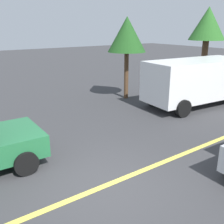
{
  "coord_description": "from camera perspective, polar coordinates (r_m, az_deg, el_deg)",
  "views": [
    {
      "loc": [
        -3.0,
        -4.59,
        3.7
      ],
      "look_at": [
        1.09,
        1.11,
        1.41
      ],
      "focal_mm": 42.31,
      "sensor_mm": 36.0,
      "label": 1
    }
  ],
  "objects": [
    {
      "name": "ground_plane",
      "position": [
        6.61,
        -2.15,
        -15.93
      ],
      "size": [
        80.0,
        80.0,
        0.0
      ],
      "primitive_type": "plane",
      "color": "#38383A"
    },
    {
      "name": "lane_marking_centre",
      "position": [
        8.41,
        15.34,
        -8.66
      ],
      "size": [
        28.0,
        0.16,
        0.01
      ],
      "primitive_type": "cube",
      "color": "#E0D14C"
    },
    {
      "name": "white_van",
      "position": [
        13.25,
        17.72,
        6.67
      ],
      "size": [
        5.36,
        2.65,
        2.2
      ],
      "color": "white",
      "rests_on": "ground_plane"
    },
    {
      "name": "tree_left_verge",
      "position": [
        18.34,
        19.97,
        17.26
      ],
      "size": [
        2.26,
        2.26,
        4.86
      ],
      "color": "#513823",
      "rests_on": "ground_plane"
    },
    {
      "name": "tree_centre_verge",
      "position": [
        13.81,
        3.25,
        16.26
      ],
      "size": [
        1.94,
        1.94,
        4.16
      ],
      "color": "#513823",
      "rests_on": "ground_plane"
    }
  ]
}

